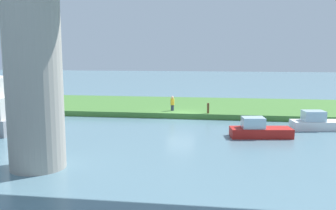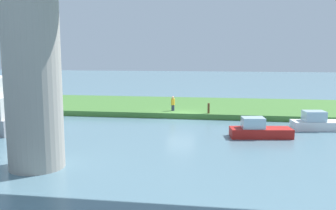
% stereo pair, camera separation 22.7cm
% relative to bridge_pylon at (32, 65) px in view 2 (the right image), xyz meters
% --- Properties ---
extents(ground_plane, '(160.00, 160.00, 0.00)m').
position_rel_bridge_pylon_xyz_m(ground_plane, '(-5.92, -14.99, -5.40)').
color(ground_plane, slate).
extents(grassy_bank, '(80.00, 12.00, 0.50)m').
position_rel_bridge_pylon_xyz_m(grassy_bank, '(-5.92, -20.99, -5.15)').
color(grassy_bank, '#427533').
rests_on(grassy_bank, ground).
extents(bridge_pylon, '(2.85, 2.85, 10.81)m').
position_rel_bridge_pylon_xyz_m(bridge_pylon, '(0.00, 0.00, 0.00)').
color(bridge_pylon, '#9E998E').
rests_on(bridge_pylon, ground).
extents(person_on_bank, '(0.41, 0.41, 1.39)m').
position_rel_bridge_pylon_xyz_m(person_on_bank, '(-4.96, -16.54, -4.20)').
color(person_on_bank, '#2D334C').
rests_on(person_on_bank, grassy_bank).
extents(mooring_post, '(0.20, 0.20, 0.93)m').
position_rel_bridge_pylon_xyz_m(mooring_post, '(-8.36, -15.50, -4.44)').
color(mooring_post, brown).
rests_on(mooring_post, grassy_bank).
extents(riverboat_paddlewheel, '(4.48, 2.12, 1.44)m').
position_rel_bridge_pylon_xyz_m(riverboat_paddlewheel, '(-12.20, -8.78, -4.89)').
color(riverboat_paddlewheel, red).
rests_on(riverboat_paddlewheel, ground).
extents(pontoon_yellow, '(4.62, 2.17, 1.48)m').
position_rel_bridge_pylon_xyz_m(pontoon_yellow, '(-17.10, -12.08, -4.87)').
color(pontoon_yellow, white).
rests_on(pontoon_yellow, ground).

